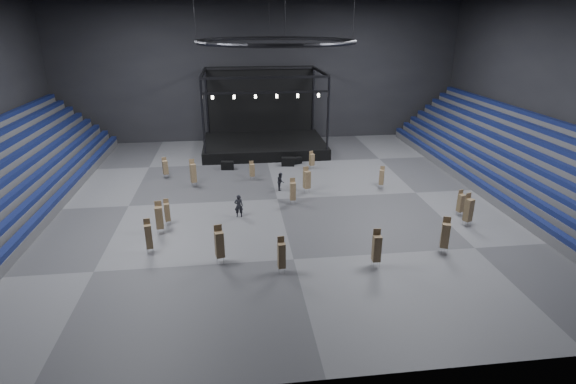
{
  "coord_description": "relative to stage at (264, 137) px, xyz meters",
  "views": [
    {
      "loc": [
        -3.52,
        -35.89,
        14.66
      ],
      "look_at": [
        0.68,
        -2.0,
        1.4
      ],
      "focal_mm": 28.0,
      "sensor_mm": 36.0,
      "label": 1
    }
  ],
  "objects": [
    {
      "name": "flight_case_right",
      "position": [
        3.12,
        -6.34,
        -1.1
      ],
      "size": [
        1.16,
        0.89,
        0.69
      ],
      "primitive_type": "cube",
      "rotation": [
        0.0,
        0.0,
        0.4
      ],
      "color": "black",
      "rests_on": "floor"
    },
    {
      "name": "chair_stack_10",
      "position": [
        -8.75,
        -20.34,
        -0.38
      ],
      "size": [
        0.48,
        0.48,
        2.07
      ],
      "rotation": [
        0.0,
        0.0,
        0.2
      ],
      "color": "silver",
      "rests_on": "floor"
    },
    {
      "name": "chair_stack_15",
      "position": [
        4.41,
        -8.23,
        -0.45
      ],
      "size": [
        0.56,
        0.56,
        1.86
      ],
      "rotation": [
        0.0,
        0.0,
        0.34
      ],
      "color": "silver",
      "rests_on": "floor"
    },
    {
      "name": "wall_front",
      "position": [
        -0.0,
        -37.24,
        7.55
      ],
      "size": [
        50.0,
        0.2,
        18.0
      ],
      "primitive_type": "cube",
      "color": "black",
      "rests_on": "ground"
    },
    {
      "name": "chair_stack_13",
      "position": [
        -1.91,
        -10.86,
        -0.46
      ],
      "size": [
        0.51,
        0.51,
        1.84
      ],
      "rotation": [
        0.0,
        0.0,
        0.24
      ],
      "color": "silver",
      "rests_on": "floor"
    },
    {
      "name": "chair_stack_0",
      "position": [
        5.01,
        -28.22,
        -0.14
      ],
      "size": [
        0.51,
        0.51,
        2.55
      ],
      "rotation": [
        0.0,
        0.0,
        -0.03
      ],
      "color": "silver",
      "rests_on": "floor"
    },
    {
      "name": "crew_member",
      "position": [
        0.54,
        -14.02,
        -0.63
      ],
      "size": [
        0.73,
        0.88,
        1.64
      ],
      "primitive_type": "imported",
      "rotation": [
        0.0,
        0.0,
        1.43
      ],
      "color": "black",
      "rests_on": "floor"
    },
    {
      "name": "chair_stack_3",
      "position": [
        -10.29,
        -9.32,
        -0.35
      ],
      "size": [
        0.61,
        0.61,
        2.05
      ],
      "rotation": [
        0.0,
        0.0,
        0.35
      ],
      "color": "silver",
      "rests_on": "floor"
    },
    {
      "name": "chair_stack_5",
      "position": [
        1.18,
        -17.43,
        -0.27
      ],
      "size": [
        0.47,
        0.47,
        2.27
      ],
      "rotation": [
        0.0,
        0.0,
        0.02
      ],
      "color": "silver",
      "rests_on": "floor"
    },
    {
      "name": "flight_case_left",
      "position": [
        -4.31,
        -7.41,
        -1.02
      ],
      "size": [
        1.33,
        0.75,
        0.85
      ],
      "primitive_type": "cube",
      "rotation": [
        0.0,
        0.0,
        -0.09
      ],
      "color": "black",
      "rests_on": "floor"
    },
    {
      "name": "wall_right",
      "position": [
        25.0,
        -16.24,
        7.55
      ],
      "size": [
        0.2,
        42.0,
        18.0
      ],
      "primitive_type": "cube",
      "color": "black",
      "rests_on": "ground"
    },
    {
      "name": "chair_stack_4",
      "position": [
        -7.39,
        -12.08,
        -0.11
      ],
      "size": [
        0.63,
        0.63,
        2.6
      ],
      "rotation": [
        0.0,
        0.0,
        0.33
      ],
      "color": "silver",
      "rests_on": "floor"
    },
    {
      "name": "chair_stack_12",
      "position": [
        9.79,
        -14.65,
        -0.37
      ],
      "size": [
        0.57,
        0.57,
        2.07
      ],
      "rotation": [
        0.0,
        0.0,
        -0.42
      ],
      "color": "silver",
      "rests_on": "floor"
    },
    {
      "name": "chair_stack_1",
      "position": [
        -0.95,
        -28.22,
        -0.22
      ],
      "size": [
        0.48,
        0.48,
        2.4
      ],
      "rotation": [
        0.0,
        0.0,
        0.09
      ],
      "color": "silver",
      "rests_on": "floor"
    },
    {
      "name": "floor",
      "position": [
        -0.0,
        -16.24,
        -1.45
      ],
      "size": [
        50.0,
        50.0,
        0.0
      ],
      "primitive_type": "plane",
      "color": "#505052",
      "rests_on": "ground"
    },
    {
      "name": "chair_stack_8",
      "position": [
        14.0,
        -21.47,
        -0.33
      ],
      "size": [
        0.53,
        0.53,
        2.14
      ],
      "rotation": [
        0.0,
        0.0,
        0.23
      ],
      "color": "silver",
      "rests_on": "floor"
    },
    {
      "name": "man_center",
      "position": [
        -3.37,
        -19.54,
        -0.52
      ],
      "size": [
        0.69,
        0.45,
        1.86
      ],
      "primitive_type": "imported",
      "rotation": [
        0.0,
        0.0,
        3.13
      ],
      "color": "black",
      "rests_on": "floor"
    },
    {
      "name": "chair_stack_7",
      "position": [
        10.06,
        -27.04,
        -0.13
      ],
      "size": [
        0.68,
        0.68,
        2.54
      ],
      "rotation": [
        0.0,
        0.0,
        -0.4
      ],
      "color": "silver",
      "rests_on": "floor"
    },
    {
      "name": "chair_stack_2",
      "position": [
        13.64,
        -23.31,
        -0.11
      ],
      "size": [
        0.66,
        0.66,
        2.6
      ],
      "rotation": [
        0.0,
        0.0,
        0.35
      ],
      "color": "silver",
      "rests_on": "floor"
    },
    {
      "name": "wall_back",
      "position": [
        -0.0,
        4.76,
        7.55
      ],
      "size": [
        50.0,
        0.2,
        18.0
      ],
      "primitive_type": "cube",
      "color": "black",
      "rests_on": "ground"
    },
    {
      "name": "chair_stack_6",
      "position": [
        -9.11,
        -21.76,
        -0.16
      ],
      "size": [
        0.56,
        0.56,
        2.47
      ],
      "rotation": [
        0.0,
        0.0,
        0.1
      ],
      "color": "silver",
      "rests_on": "floor"
    },
    {
      "name": "truss_ring",
      "position": [
        -0.0,
        -16.24,
        11.55
      ],
      "size": [
        12.3,
        12.3,
        5.15
      ],
      "color": "black",
      "rests_on": "ceiling"
    },
    {
      "name": "bleachers_right",
      "position": [
        22.94,
        -16.24,
        0.28
      ],
      "size": [
        7.2,
        40.0,
        6.4
      ],
      "color": "#4C4C4F",
      "rests_on": "floor"
    },
    {
      "name": "flight_case_mid",
      "position": [
        2.07,
        -6.97,
        -0.99
      ],
      "size": [
        1.45,
        0.87,
        0.91
      ],
      "primitive_type": "cube",
      "rotation": [
        0.0,
        0.0,
        -0.14
      ],
      "color": "black",
      "rests_on": "floor"
    },
    {
      "name": "stage",
      "position": [
        0.0,
        0.0,
        0.0
      ],
      "size": [
        14.0,
        10.0,
        9.2
      ],
      "color": "black",
      "rests_on": "floor"
    },
    {
      "name": "chair_stack_14",
      "position": [
        -4.72,
        -26.55,
        -0.1
      ],
      "size": [
        0.64,
        0.64,
        2.59
      ],
      "rotation": [
        0.0,
        0.0,
        0.23
      ],
      "color": "silver",
      "rests_on": "floor"
    },
    {
      "name": "chair_stack_11",
      "position": [
        2.77,
        -14.98,
        -0.18
      ],
      "size": [
        0.68,
        0.68,
        2.4
      ],
      "rotation": [
        0.0,
        0.0,
        0.32
      ],
      "color": "silver",
      "rests_on": "floor"
    },
    {
      "name": "chair_stack_9",
      "position": [
        -9.4,
        -24.66,
        -0.21
      ],
      "size": [
        0.53,
        0.53,
        2.44
      ],
      "rotation": [
        0.0,
        0.0,
        0.23
      ],
      "color": "silver",
      "rests_on": "floor"
    }
  ]
}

